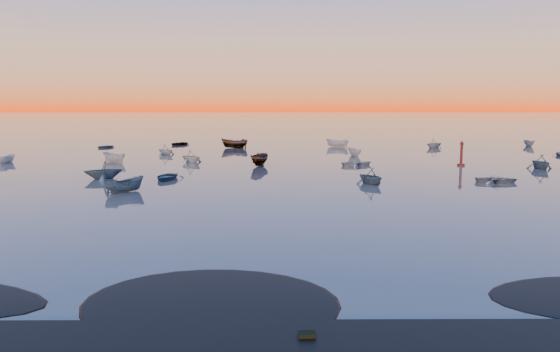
{
  "coord_description": "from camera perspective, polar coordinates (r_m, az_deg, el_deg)",
  "views": [
    {
      "loc": [
        1.5,
        -21.58,
        7.75
      ],
      "look_at": [
        1.88,
        28.0,
        1.03
      ],
      "focal_mm": 35.0,
      "sensor_mm": 36.0,
      "label": 1
    }
  ],
  "objects": [
    {
      "name": "moored_fleet",
      "position": [
        75.0,
        -1.59,
        1.78
      ],
      "size": [
        124.0,
        58.0,
        1.2
      ],
      "primitive_type": null,
      "color": "silver",
      "rests_on": "ground"
    },
    {
      "name": "boat_near_center",
      "position": [
        49.3,
        -15.94,
        -1.63
      ],
      "size": [
        3.63,
        3.81,
        1.28
      ],
      "primitive_type": "imported",
      "rotation": [
        0.0,
        0.0,
        2.3
      ],
      "color": "#324B60",
      "rests_on": "ground"
    },
    {
      "name": "ground",
      "position": [
        121.84,
        -1.15,
        4.07
      ],
      "size": [
        600.0,
        600.0,
        0.0
      ],
      "primitive_type": "plane",
      "color": "#655B54",
      "rests_on": "ground"
    },
    {
      "name": "boat_near_right",
      "position": [
        52.92,
        9.41,
        -0.81
      ],
      "size": [
        3.72,
        3.05,
        1.19
      ],
      "primitive_type": "imported",
      "rotation": [
        0.0,
        0.0,
        3.67
      ],
      "color": "#324B60",
      "rests_on": "ground"
    },
    {
      "name": "mud_lobes",
      "position": [
        22.04,
        -4.44,
        -12.86
      ],
      "size": [
        140.0,
        6.0,
        0.07
      ],
      "primitive_type": null,
      "color": "black",
      "rests_on": "ground"
    },
    {
      "name": "channel_marker",
      "position": [
        70.72,
        18.42,
        2.06
      ],
      "size": [
        0.9,
        0.9,
        3.21
      ],
      "color": "#4B1110",
      "rests_on": "ground"
    }
  ]
}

